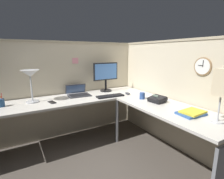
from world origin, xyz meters
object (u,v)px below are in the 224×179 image
(office_phone, at_px, (157,100))
(coffee_mug, at_px, (142,96))
(pen_cup, at_px, (1,103))
(book_stack, at_px, (192,113))
(monitor, at_px, (106,75))
(computer_mouse, at_px, (128,93))
(desk_lamp_paper, at_px, (222,84))
(keyboard, at_px, (110,96))
(wall_clock, at_px, (203,66))
(desk_lamp_dome, at_px, (30,76))
(laptop, at_px, (78,93))
(cell_phone, at_px, (52,102))

(office_phone, bearing_deg, coffee_mug, 107.15)
(pen_cup, bearing_deg, office_phone, -24.56)
(book_stack, bearing_deg, monitor, 99.89)
(computer_mouse, distance_m, desk_lamp_paper, 1.43)
(keyboard, distance_m, coffee_mug, 0.49)
(wall_clock, bearing_deg, desk_lamp_paper, -126.87)
(desk_lamp_dome, bearing_deg, pen_cup, -176.28)
(laptop, bearing_deg, monitor, -1.34)
(coffee_mug, bearing_deg, cell_phone, 158.21)
(desk_lamp_paper, bearing_deg, book_stack, 97.44)
(monitor, bearing_deg, keyboard, -108.61)
(desk_lamp_dome, bearing_deg, laptop, 8.71)
(laptop, relative_size, desk_lamp_paper, 0.76)
(computer_mouse, xyz_separation_m, book_stack, (0.07, -1.12, 0.00))
(cell_phone, bearing_deg, desk_lamp_dome, 133.78)
(coffee_mug, height_order, wall_clock, wall_clock)
(monitor, height_order, desk_lamp_dome, monitor)
(pen_cup, bearing_deg, cell_phone, -12.80)
(computer_mouse, distance_m, wall_clock, 1.17)
(cell_phone, relative_size, book_stack, 0.48)
(cell_phone, distance_m, desk_lamp_paper, 2.02)
(laptop, distance_m, keyboard, 0.55)
(monitor, bearing_deg, book_stack, -80.11)
(office_phone, relative_size, book_stack, 0.75)
(desk_lamp_paper, bearing_deg, keyboard, 106.97)
(office_phone, xyz_separation_m, wall_clock, (0.30, -0.41, 0.47))
(desk_lamp_dome, relative_size, office_phone, 2.00)
(desk_lamp_paper, bearing_deg, wall_clock, 53.13)
(monitor, relative_size, coffee_mug, 5.21)
(coffee_mug, bearing_deg, office_phone, -72.85)
(desk_lamp_dome, bearing_deg, computer_mouse, -12.07)
(computer_mouse, bearing_deg, desk_lamp_dome, 167.93)
(keyboard, relative_size, office_phone, 1.93)
(desk_lamp_paper, bearing_deg, cell_phone, 129.91)
(desk_lamp_dome, height_order, desk_lamp_paper, desk_lamp_paper)
(pen_cup, bearing_deg, monitor, 4.25)
(monitor, bearing_deg, laptop, 178.66)
(keyboard, bearing_deg, laptop, 138.03)
(office_phone, relative_size, coffee_mug, 2.32)
(laptop, xyz_separation_m, computer_mouse, (0.71, -0.40, -0.01))
(book_stack, bearing_deg, pen_cup, 142.64)
(desk_lamp_dome, xyz_separation_m, office_phone, (1.49, -0.87, -0.33))
(cell_phone, height_order, book_stack, book_stack)
(keyboard, distance_m, desk_lamp_dome, 1.16)
(pen_cup, relative_size, wall_clock, 0.82)
(laptop, bearing_deg, computer_mouse, -29.54)
(monitor, bearing_deg, pen_cup, -175.75)
(office_phone, xyz_separation_m, coffee_mug, (-0.07, 0.24, 0.01))
(computer_mouse, relative_size, book_stack, 0.35)
(keyboard, height_order, desk_lamp_paper, desk_lamp_paper)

